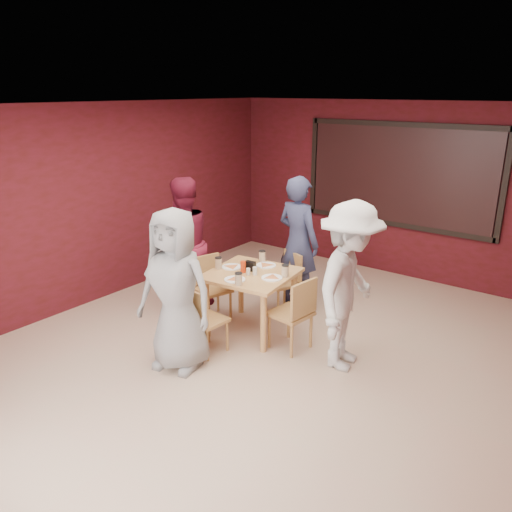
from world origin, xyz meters
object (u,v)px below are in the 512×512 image
Objects in this scene: chair_left at (210,284)px; diner_back at (298,242)px; dining_table at (251,280)px; chair_front at (203,318)px; diner_right at (349,287)px; chair_back at (286,278)px; chair_right at (296,310)px; diner_front at (176,290)px; diner_left at (182,244)px.

diner_back is at bearing 56.63° from chair_left.
dining_table is 1.32× the size of chair_left.
chair_front is at bearing -52.52° from chair_left.
chair_front is 0.43× the size of diner_right.
diner_right is (1.43, 0.78, 0.48)m from chair_front.
chair_right reaches higher than chair_back.
diner_right is at bearing -31.21° from chair_back.
diner_back reaches higher than diner_front.
diner_back reaches higher than chair_back.
chair_left is (-0.67, -0.81, 0.01)m from chair_back.
diner_left is 0.99× the size of diner_right.
chair_right is at bearing -50.39° from chair_back.
dining_table is 1.08m from diner_back.
chair_back is (-0.01, 0.81, -0.23)m from dining_table.
chair_right is at bearing -6.51° from dining_table.
chair_right is (0.74, -0.89, 0.04)m from chair_back.
diner_front is (-0.05, -0.35, 0.45)m from chair_front.
chair_left is at bearing -129.63° from chair_back.
chair_front is (-0.08, -0.80, -0.23)m from dining_table.
chair_right is 1.40m from diner_back.
diner_front is 1.86m from diner_right.
chair_left is at bearing 127.48° from chair_front.
diner_right is at bearing 5.63° from chair_right.
chair_back is 0.92× the size of chair_right.
chair_left reaches higher than chair_front.
chair_back is 1.66m from diner_right.
chair_back reaches higher than chair_front.
diner_left is (-1.22, -1.03, -0.00)m from diner_back.
dining_table is at bearing 80.27° from diner_right.
diner_front is 1.61m from diner_left.
chair_front is 0.44× the size of diner_left.
diner_back is at bearing 84.14° from chair_back.
diner_back is at bearing 73.21° from diner_front.
dining_table is 1.38× the size of chair_front.
chair_front is at bearing -95.53° from dining_table.
diner_right reaches higher than diner_left.
diner_back reaches higher than diner_left.
chair_front is at bearing -92.25° from chair_back.
chair_right is at bearing -3.01° from chair_left.
diner_left is at bearing 176.98° from chair_right.
diner_back is (0.01, 1.05, 0.24)m from dining_table.
chair_left is 2.09m from diner_right.
diner_right is (1.47, 1.14, 0.03)m from diner_front.
diner_right reaches higher than chair_left.
diner_front is 0.96× the size of diner_right.
chair_right is 0.49× the size of diner_left.
chair_front is 1.48m from diner_left.
diner_left is at bearing 119.40° from diner_front.
dining_table is 0.84m from chair_front.
diner_front is at bearing -97.24° from chair_front.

